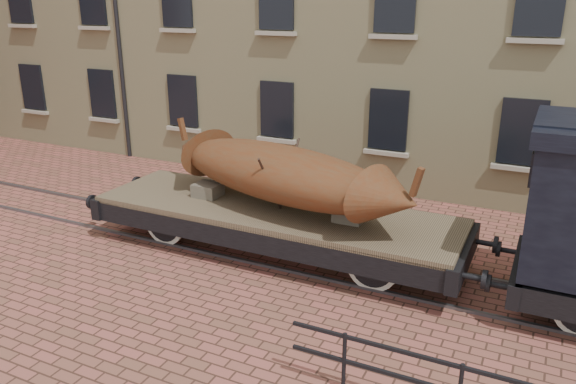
% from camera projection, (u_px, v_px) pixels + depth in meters
% --- Properties ---
extents(ground, '(90.00, 90.00, 0.00)m').
position_uv_depth(ground, '(277.00, 253.00, 12.62)').
color(ground, brown).
extents(rail_track, '(30.00, 1.52, 0.06)m').
position_uv_depth(rail_track, '(277.00, 252.00, 12.61)').
color(rail_track, '#59595E').
rests_on(rail_track, ground).
extents(flatcar_wagon, '(9.19, 2.49, 1.39)m').
position_uv_depth(flatcar_wagon, '(275.00, 217.00, 12.36)').
color(flatcar_wagon, brown).
rests_on(flatcar_wagon, ground).
extents(iron_boat, '(6.58, 3.24, 1.59)m').
position_uv_depth(iron_boat, '(280.00, 173.00, 11.96)').
color(iron_boat, '#56250F').
rests_on(iron_boat, flatcar_wagon).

